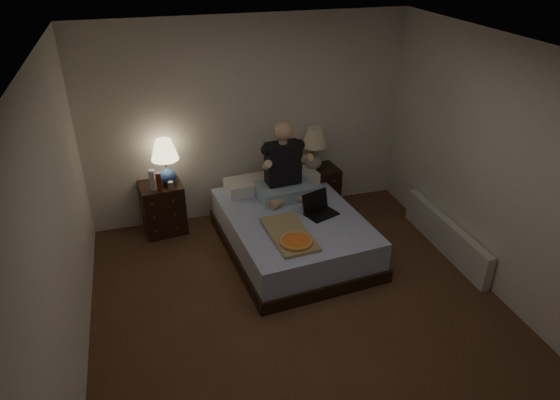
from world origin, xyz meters
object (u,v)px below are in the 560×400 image
object	(u,v)px
radiator	(445,235)
lamp_left	(166,162)
beer_bottle_right	(311,162)
soda_can	(171,185)
pizza_box	(296,242)
laptop	(322,206)
person	(284,161)
beer_bottle_left	(159,182)
nightstand_right	(319,188)
lamp_right	(314,149)
nightstand_left	(163,208)
water_bottle	(152,180)
bed	(293,232)

from	to	relation	value
radiator	lamp_left	bearing A→B (deg)	155.43
lamp_left	radiator	world-z (taller)	lamp_left
beer_bottle_right	lamp_left	bearing A→B (deg)	179.41
lamp_left	soda_can	bearing A→B (deg)	-82.39
pizza_box	radiator	bearing A→B (deg)	-1.44
laptop	person	bearing A→B (deg)	97.22
lamp_left	beer_bottle_left	world-z (taller)	lamp_left
person	radiator	distance (m)	2.05
lamp_left	person	size ratio (longest dim) A/B	0.60
nightstand_right	beer_bottle_left	distance (m)	2.10
lamp_right	pizza_box	xyz separation A→B (m)	(-0.71, -1.46, -0.35)
nightstand_left	water_bottle	distance (m)	0.46
water_bottle	beer_bottle_right	world-z (taller)	water_bottle
beer_bottle_left	laptop	world-z (taller)	beer_bottle_left
water_bottle	radiator	xyz separation A→B (m)	(3.17, -1.26, -0.56)
soda_can	radiator	bearing A→B (deg)	-22.17
nightstand_right	person	world-z (taller)	person
radiator	nightstand_left	bearing A→B (deg)	156.11
radiator	person	bearing A→B (deg)	150.20
bed	beer_bottle_left	size ratio (longest dim) A/B	8.22
nightstand_left	beer_bottle_right	distance (m)	1.94
water_bottle	nightstand_right	bearing A→B (deg)	2.86
nightstand_left	pizza_box	xyz separation A→B (m)	(1.23, -1.46, 0.20)
bed	soda_can	bearing A→B (deg)	146.40
lamp_left	lamp_right	size ratio (longest dim) A/B	1.00
bed	beer_bottle_right	xyz separation A→B (m)	(0.50, 0.83, 0.46)
water_bottle	beer_bottle_left	world-z (taller)	water_bottle
beer_bottle_left	person	distance (m)	1.47
nightstand_right	radiator	size ratio (longest dim) A/B	0.37
bed	nightstand_right	size ratio (longest dim) A/B	3.22
person	pizza_box	size ratio (longest dim) A/B	1.22
lamp_left	soda_can	size ratio (longest dim) A/B	5.60
lamp_left	laptop	bearing A→B (deg)	-30.74
water_bottle	beer_bottle_left	xyz separation A→B (m)	(0.07, -0.06, -0.01)
person	pizza_box	distance (m)	1.15
lamp_left	beer_bottle_right	size ratio (longest dim) A/B	2.43
nightstand_left	beer_bottle_left	distance (m)	0.46
lamp_right	soda_can	world-z (taller)	lamp_right
lamp_right	soda_can	distance (m)	1.84
soda_can	person	bearing A→B (deg)	-11.20
person	bed	bearing A→B (deg)	-98.30
beer_bottle_left	beer_bottle_right	distance (m)	1.92
laptop	nightstand_right	bearing A→B (deg)	50.82
beer_bottle_left	radiator	bearing A→B (deg)	-21.25
lamp_left	lamp_right	distance (m)	1.85
pizza_box	lamp_left	bearing A→B (deg)	123.43
laptop	radiator	bearing A→B (deg)	-36.47
lamp_left	pizza_box	distance (m)	1.90
nightstand_left	radiator	xyz separation A→B (m)	(3.08, -1.37, -0.12)
nightstand_right	radiator	world-z (taller)	nightstand_right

